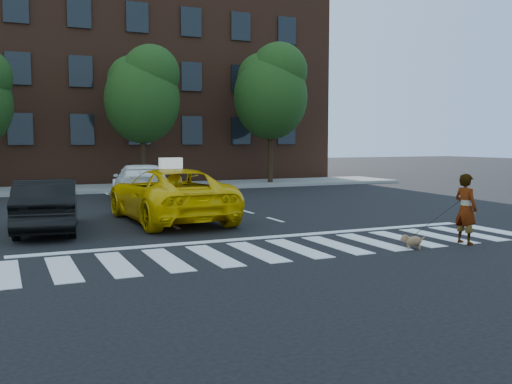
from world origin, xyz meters
TOP-DOWN VIEW (x-y plane):
  - ground at (0.00, 0.00)m, footprint 120.00×120.00m
  - crosswalk at (0.00, 0.00)m, footprint 13.00×2.40m
  - stop_line at (0.00, 1.60)m, footprint 12.00×0.30m
  - sidewalk_far at (0.00, 17.50)m, footprint 30.00×4.00m
  - building at (0.00, 25.00)m, footprint 26.00×10.00m
  - tree_mid at (0.53, 17.00)m, footprint 3.69×3.69m
  - tree_right at (7.53, 17.00)m, footprint 4.00×4.00m
  - taxi at (-1.40, 5.50)m, footprint 2.86×5.80m
  - black_sedan at (-4.90, 4.86)m, footprint 2.00×4.41m
  - white_suv at (-0.91, 11.40)m, footprint 2.74×5.33m
  - woman at (3.83, -1.10)m, footprint 0.44×0.63m
  - dog at (2.30, -1.08)m, footprint 0.54×0.37m
  - taxi_sign at (-1.40, 5.30)m, footprint 0.66×0.31m

SIDE VIEW (x-z plane):
  - ground at x=0.00m, z-range 0.00..0.00m
  - crosswalk at x=0.00m, z-range 0.00..0.01m
  - stop_line at x=0.00m, z-range 0.00..0.01m
  - sidewalk_far at x=0.00m, z-range 0.00..0.15m
  - dog at x=2.30m, z-range 0.03..0.35m
  - black_sedan at x=-4.90m, z-range 0.00..1.40m
  - white_suv at x=-0.91m, z-range 0.00..1.48m
  - taxi at x=-1.40m, z-range 0.00..1.58m
  - woman at x=3.83m, z-range 0.00..1.65m
  - taxi_sign at x=-1.40m, z-range 1.58..1.90m
  - tree_mid at x=0.53m, z-range 1.30..8.40m
  - tree_right at x=7.53m, z-range 1.41..9.11m
  - building at x=0.00m, z-range 0.00..12.00m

